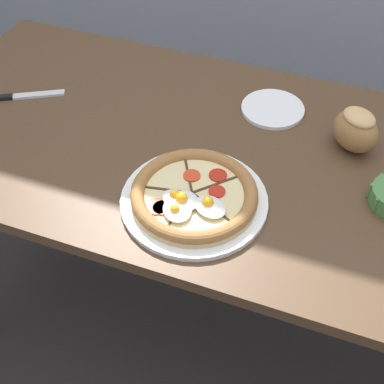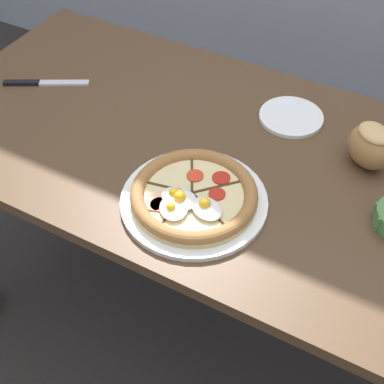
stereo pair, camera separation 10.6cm
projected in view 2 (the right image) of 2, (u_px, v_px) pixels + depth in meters
The scene contains 6 objects.
ground_plane at pixel (218, 325), 1.75m from camera, with size 12.00×12.00×0.00m, color #2D2826.
dining_table at pixel (228, 187), 1.28m from camera, with size 1.51×0.72×0.76m.
pizza at pixel (192, 196), 1.09m from camera, with size 0.30×0.30×0.05m.
bread_piece_near at pixel (371, 145), 1.15m from camera, with size 0.14×0.13×0.10m.
knife_main at pixel (45, 83), 1.39m from camera, with size 0.20×0.12×0.01m.
side_saucer at pixel (291, 117), 1.29m from camera, with size 0.15×0.15×0.01m.
Camera 2 is at (0.35, -0.83, 1.57)m, focal length 50.00 mm.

